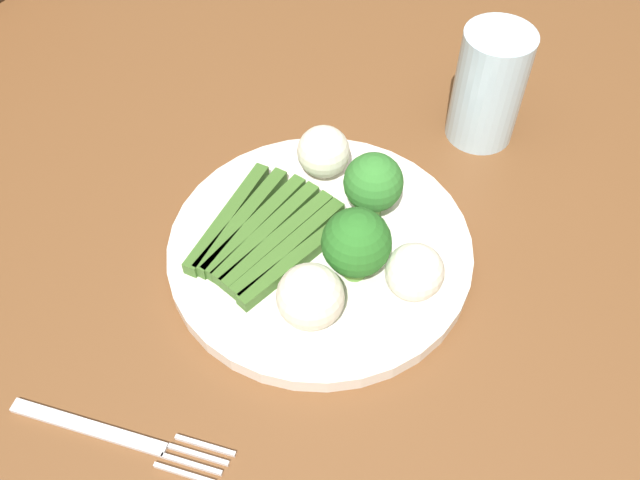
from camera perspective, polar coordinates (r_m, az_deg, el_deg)
dining_table at (r=0.67m, az=2.39°, el=-5.30°), size 1.26×1.07×0.72m
plate at (r=0.58m, az=-0.00°, el=-0.76°), size 0.25×0.25×0.01m
asparagus_bundle at (r=0.57m, az=-4.54°, el=0.47°), size 0.13×0.11×0.01m
broccoli_front_left at (r=0.53m, az=3.03°, el=-0.29°), size 0.05×0.05×0.07m
broccoli_back_right at (r=0.57m, az=4.62°, el=4.63°), size 0.05×0.05×0.06m
cauliflower_front at (r=0.61m, az=0.29°, el=7.32°), size 0.05×0.05×0.05m
cauliflower_near_fork at (r=0.51m, az=-0.81°, el=-4.73°), size 0.05×0.05×0.05m
cauliflower_left at (r=0.53m, az=7.86°, el=-2.65°), size 0.05×0.05×0.05m
fork at (r=0.52m, az=-16.19°, el=-15.42°), size 0.06×0.16×0.00m
water_glass at (r=0.67m, az=13.82°, el=12.25°), size 0.06×0.06×0.11m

